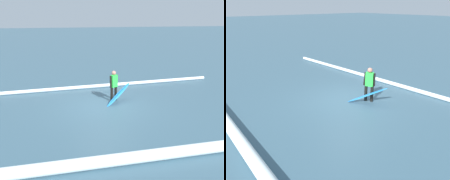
# 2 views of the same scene
# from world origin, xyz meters

# --- Properties ---
(ground_plane) EXTENTS (167.29, 167.29, 0.00)m
(ground_plane) POSITION_xyz_m (0.00, 0.00, 0.00)
(ground_plane) COLOR #3C5D6F
(surfer) EXTENTS (0.46, 0.35, 1.57)m
(surfer) POSITION_xyz_m (-0.67, -0.69, 0.88)
(surfer) COLOR black
(surfer) RESTS_ON ground_plane
(surfboard) EXTENTS (1.56, 1.25, 0.87)m
(surfboard) POSITION_xyz_m (-0.85, -0.39, 0.42)
(surfboard) COLOR #268CE5
(surfboard) RESTS_ON ground_plane
(wave_crest_foreground) EXTENTS (16.11, 1.16, 0.20)m
(wave_crest_foreground) POSITION_xyz_m (0.29, -3.22, 0.10)
(wave_crest_foreground) COLOR white
(wave_crest_foreground) RESTS_ON ground_plane
(wave_crest_midground) EXTENTS (16.96, 0.46, 0.37)m
(wave_crest_midground) POSITION_xyz_m (2.41, 4.96, 0.19)
(wave_crest_midground) COLOR white
(wave_crest_midground) RESTS_ON ground_plane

